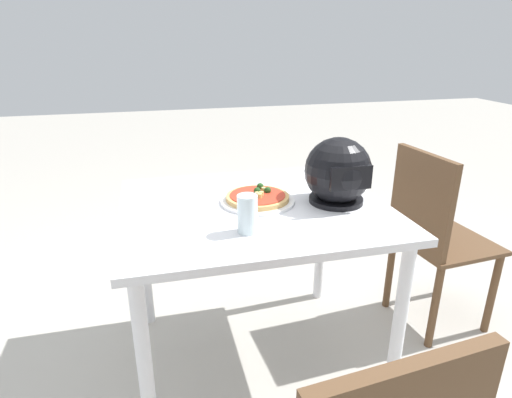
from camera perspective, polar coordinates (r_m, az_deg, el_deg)
ground_plane at (r=2.10m, az=-0.18°, el=-20.07°), size 14.00×14.00×0.00m
dining_table at (r=1.74m, az=-0.21°, el=-3.61°), size 1.04×0.89×0.75m
pizza_plate at (r=1.73m, az=0.21°, el=-0.26°), size 0.30×0.30×0.01m
pizza at (r=1.72m, az=0.19°, el=0.31°), size 0.25×0.25×0.05m
motorcycle_helmet at (r=1.72m, az=10.83°, el=3.51°), size 0.26×0.26×0.26m
drinking_glass at (r=1.45m, az=-1.15°, el=-2.00°), size 0.07×0.07×0.13m
chair_side at (r=2.20m, az=22.40°, el=-4.06°), size 0.43×0.43×0.90m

